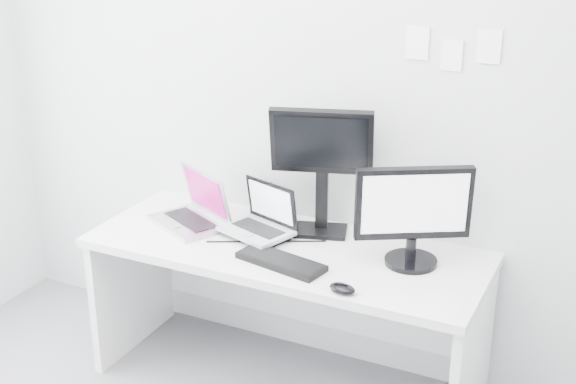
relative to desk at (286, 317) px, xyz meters
The scene contains 12 objects.
back_wall 1.05m from the desk, 90.00° to the left, with size 3.60×3.60×0.00m, color #B4B7B9.
desk is the anchor object (origin of this frame).
macbook 0.72m from the desk, behind, with size 0.36×0.27×0.27m, color #ACACB0.
speaker 0.59m from the desk, 134.17° to the left, with size 0.08×0.08×0.16m, color black.
dell_laptop 0.52m from the desk, behind, with size 0.31×0.24×0.26m, color #A4A7AC.
rear_monitor 0.71m from the desk, 67.62° to the left, with size 0.46×0.17×0.62m, color black.
samsung_monitor 0.82m from the desk, ahead, with size 0.49×0.22×0.45m, color black.
keyboard 0.42m from the desk, 70.55° to the right, with size 0.40×0.14×0.03m, color black.
mouse 0.62m from the desk, 37.08° to the right, with size 0.11×0.07×0.04m, color black.
wall_note_0 1.38m from the desk, 37.40° to the left, with size 0.10×0.00×0.14m, color white.
wall_note_1 1.40m from the desk, 29.83° to the left, with size 0.09×0.00×0.13m, color white.
wall_note_2 1.51m from the desk, 24.64° to the left, with size 0.10×0.00×0.14m, color white.
Camera 1 is at (1.41, -1.67, 2.25)m, focal length 49.70 mm.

